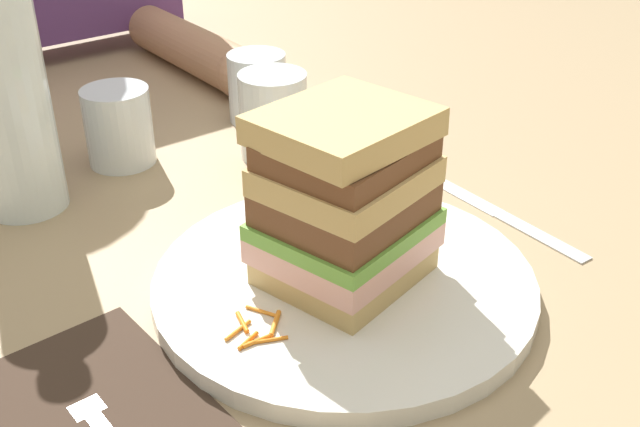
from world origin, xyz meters
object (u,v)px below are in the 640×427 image
object	(u,v)px
water_bottle	(2,80)
sandwich	(345,200)
juice_glass	(274,121)
empty_tumbler_2	(119,126)
knife	(500,214)
empty_tumbler_1	(257,88)
napkin_dark	(93,415)
main_plate	(344,283)

from	to	relation	value
water_bottle	sandwich	bearing A→B (deg)	-62.83
juice_glass	empty_tumbler_2	bearing A→B (deg)	147.64
empty_tumbler_2	water_bottle	bearing A→B (deg)	-163.88
knife	juice_glass	size ratio (longest dim) A/B	2.27
sandwich	water_bottle	size ratio (longest dim) A/B	0.50
sandwich	empty_tumbler_1	world-z (taller)	sandwich
napkin_dark	water_bottle	world-z (taller)	water_bottle
napkin_dark	water_bottle	xyz separation A→B (m)	(0.06, 0.29, 0.12)
main_plate	juice_glass	size ratio (longest dim) A/B	3.28
empty_tumbler_1	empty_tumbler_2	size ratio (longest dim) A/B	0.99
napkin_dark	empty_tumbler_1	bearing A→B (deg)	43.69
juice_glass	water_bottle	distance (m)	0.26
juice_glass	empty_tumbler_1	distance (m)	0.10
main_plate	water_bottle	size ratio (longest dim) A/B	1.08
water_bottle	juice_glass	bearing A→B (deg)	-12.05
knife	juice_glass	distance (m)	0.24
empty_tumbler_1	water_bottle	bearing A→B (deg)	-172.23
napkin_dark	knife	world-z (taller)	same
main_plate	sandwich	bearing A→B (deg)	104.31
sandwich	empty_tumbler_1	bearing A→B (deg)	67.07
napkin_dark	empty_tumbler_2	distance (m)	0.36
main_plate	napkin_dark	world-z (taller)	main_plate
knife	water_bottle	xyz separation A→B (m)	(-0.33, 0.28, 0.12)
water_bottle	empty_tumbler_2	world-z (taller)	water_bottle
sandwich	water_bottle	bearing A→B (deg)	117.17
napkin_dark	juice_glass	xyz separation A→B (m)	(0.30, 0.24, 0.04)
napkin_dark	juice_glass	bearing A→B (deg)	38.16
napkin_dark	empty_tumbler_2	world-z (taller)	empty_tumbler_2
empty_tumbler_2	napkin_dark	bearing A→B (deg)	-118.24
main_plate	empty_tumbler_1	world-z (taller)	empty_tumbler_1
knife	water_bottle	size ratio (longest dim) A/B	0.75
water_bottle	empty_tumbler_1	xyz separation A→B (m)	(0.28, 0.04, -0.08)
napkin_dark	empty_tumbler_2	bearing A→B (deg)	61.76
juice_glass	empty_tumbler_1	world-z (taller)	juice_glass
empty_tumbler_1	napkin_dark	bearing A→B (deg)	-136.31
main_plate	knife	distance (m)	0.18
juice_glass	water_bottle	world-z (taller)	water_bottle
empty_tumbler_2	main_plate	bearing A→B (deg)	-83.57
main_plate	juice_glass	distance (m)	0.25
napkin_dark	empty_tumbler_1	distance (m)	0.47
juice_glass	empty_tumbler_1	size ratio (longest dim) A/B	1.15
sandwich	empty_tumbler_2	distance (m)	0.32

